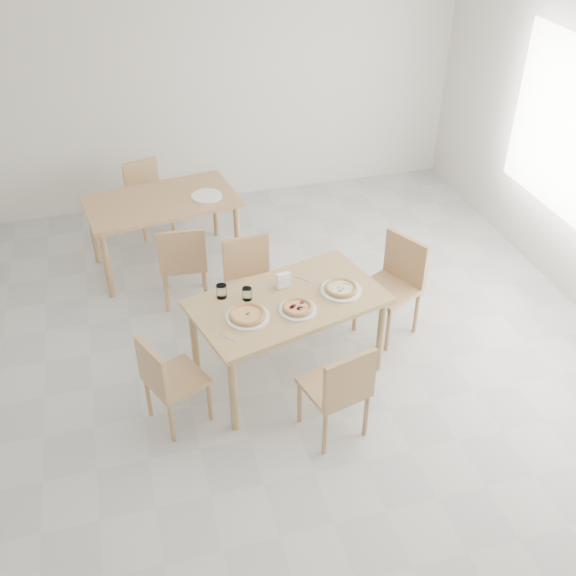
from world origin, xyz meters
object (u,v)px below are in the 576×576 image
object	(u,v)px
plate_margherita	(248,317)
pizza_margherita	(248,315)
second_table	(162,207)
chair_west	(167,378)
main_table	(288,308)
chair_north	(251,278)
tumbler_b	(247,294)
chair_south	(340,387)
tumbler_a	(221,291)
chair_east	(395,280)
napkin_holder	(283,281)
plate_pepperoni	(298,310)
pizza_pepperoni	(298,307)
chair_back_s	(183,259)
plate_empty	(207,196)
pizza_mushroom	(341,288)
plate_mushroom	(341,290)
chair_back_n	(146,192)

from	to	relation	value
plate_margherita	pizza_margherita	xyz separation A→B (m)	(0.00, -0.00, 0.02)
plate_margherita	second_table	distance (m)	2.12
chair_west	plate_margherita	world-z (taller)	chair_west
main_table	chair_north	xyz separation A→B (m)	(-0.14, 0.74, -0.17)
main_table	chair_north	size ratio (longest dim) A/B	1.94
pizza_margherita	main_table	bearing A→B (deg)	21.99
chair_north	tumbler_b	world-z (taller)	same
chair_south	tumbler_a	world-z (taller)	tumbler_a
chair_east	tumbler_a	xyz separation A→B (m)	(-1.55, -0.16, 0.28)
napkin_holder	chair_east	bearing A→B (deg)	0.61
plate_pepperoni	pizza_pepperoni	world-z (taller)	pizza_pepperoni
chair_south	plate_pepperoni	bearing A→B (deg)	-91.81
plate_margherita	chair_east	bearing A→B (deg)	18.52
chair_west	second_table	bearing A→B (deg)	-30.46
chair_north	plate_margherita	world-z (taller)	chair_north
chair_back_s	pizza_pepperoni	bearing A→B (deg)	122.90
pizza_pepperoni	tumbler_a	size ratio (longest dim) A/B	2.52
main_table	plate_empty	bearing A→B (deg)	84.79
plate_pepperoni	second_table	bearing A→B (deg)	110.79
chair_west	pizza_mushroom	bearing A→B (deg)	-101.95
plate_mushroom	tumbler_a	xyz separation A→B (m)	(-0.93, 0.18, 0.05)
tumbler_a	napkin_holder	distance (m)	0.50
tumbler_b	chair_back_n	size ratio (longest dim) A/B	0.13
plate_empty	napkin_holder	bearing A→B (deg)	-79.15
plate_empty	plate_margherita	bearing A→B (deg)	-91.03
tumbler_a	chair_north	bearing A→B (deg)	58.17
chair_back_n	tumbler_a	bearing A→B (deg)	-99.39
pizza_margherita	tumbler_a	bearing A→B (deg)	113.41
chair_west	tumbler_b	world-z (taller)	tumbler_b
chair_south	chair_back_s	xyz separation A→B (m)	(-0.85, 1.97, 0.01)
chair_south	chair_back_s	distance (m)	2.15
plate_margherita	pizza_mushroom	bearing A→B (deg)	9.95
pizza_mushroom	chair_back_n	world-z (taller)	pizza_mushroom
chair_west	napkin_holder	xyz separation A→B (m)	(1.02, 0.49, 0.35)
plate_pepperoni	pizza_pepperoni	distance (m)	0.02
plate_mushroom	main_table	bearing A→B (deg)	179.40
chair_east	chair_back_n	size ratio (longest dim) A/B	1.15
plate_pepperoni	tumbler_b	bearing A→B (deg)	143.46
main_table	chair_south	bearing A→B (deg)	-92.49
pizza_margherita	plate_margherita	bearing A→B (deg)	90.00
chair_east	tumbler_a	bearing A→B (deg)	-110.81
chair_east	plate_pepperoni	bearing A→B (deg)	-91.29
main_table	plate_pepperoni	size ratio (longest dim) A/B	5.67
plate_pepperoni	chair_back_s	bearing A→B (deg)	117.59
chair_back_n	plate_margherita	bearing A→B (deg)	-97.61
chair_south	chair_west	distance (m)	1.27
plate_pepperoni	tumbler_b	size ratio (longest dim) A/B	2.89
tumbler_a	tumbler_b	distance (m)	0.20
main_table	chair_south	world-z (taller)	chair_south
chair_west	tumbler_b	xyz separation A→B (m)	(0.71, 0.41, 0.34)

